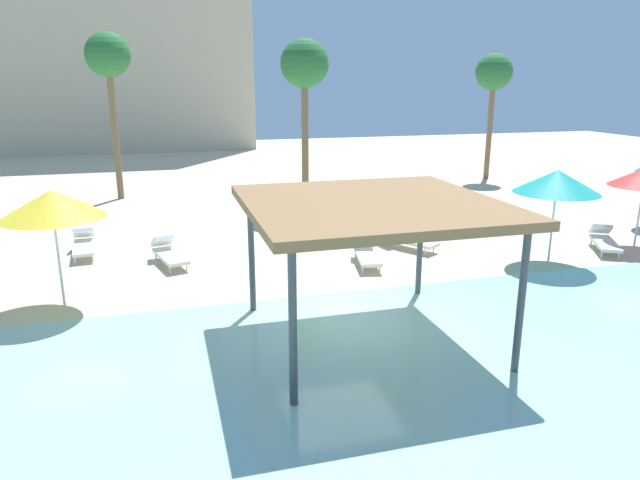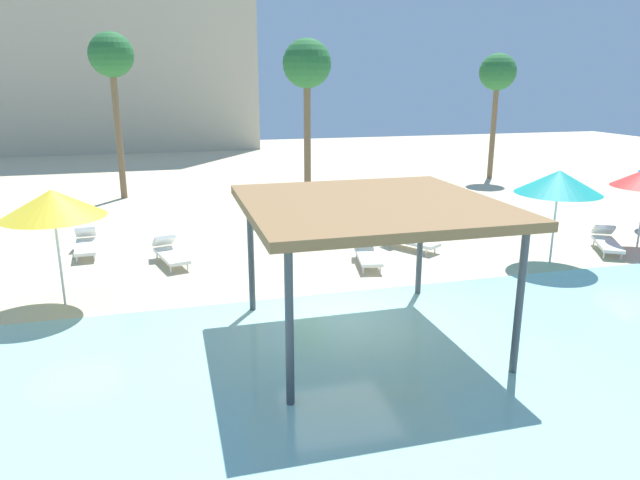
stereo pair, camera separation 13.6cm
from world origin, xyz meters
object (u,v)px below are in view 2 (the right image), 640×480
(palm_tree_0, at_px, (498,75))
(shade_pavilion, at_px, (370,209))
(lounge_chair_0, at_px, (407,238))
(lounge_chair_6, at_px, (86,243))
(beach_umbrella_yellow_5, at_px, (52,204))
(lounge_chair_1, at_px, (170,252))
(lounge_chair_3, at_px, (367,253))
(lounge_chair_5, at_px, (607,241))
(beach_umbrella_teal_2, at_px, (559,182))
(palm_tree_2, at_px, (112,60))
(palm_tree_1, at_px, (307,68))

(palm_tree_0, bearing_deg, shade_pavilion, -127.40)
(lounge_chair_0, bearing_deg, lounge_chair_6, -132.63)
(beach_umbrella_yellow_5, distance_m, lounge_chair_0, 10.29)
(beach_umbrella_yellow_5, distance_m, lounge_chair_1, 4.24)
(lounge_chair_3, height_order, palm_tree_0, palm_tree_0)
(beach_umbrella_yellow_5, relative_size, lounge_chair_5, 1.43)
(beach_umbrella_yellow_5, distance_m, lounge_chair_3, 8.41)
(lounge_chair_5, xyz_separation_m, lounge_chair_6, (-15.73, 3.92, 0.00))
(shade_pavilion, bearing_deg, beach_umbrella_teal_2, 26.41)
(shade_pavilion, xyz_separation_m, palm_tree_0, (13.20, 17.27, 2.66))
(beach_umbrella_teal_2, relative_size, beach_umbrella_yellow_5, 0.98)
(lounge_chair_6, height_order, palm_tree_2, palm_tree_2)
(beach_umbrella_teal_2, relative_size, palm_tree_1, 0.41)
(lounge_chair_3, distance_m, palm_tree_0, 17.72)
(lounge_chair_5, distance_m, palm_tree_1, 12.45)
(lounge_chair_0, bearing_deg, palm_tree_2, -170.67)
(shade_pavilion, distance_m, lounge_chair_0, 7.27)
(shade_pavilion, relative_size, lounge_chair_6, 2.50)
(lounge_chair_1, distance_m, palm_tree_2, 12.06)
(shade_pavilion, bearing_deg, palm_tree_0, 52.60)
(lounge_chair_1, bearing_deg, lounge_chair_5, 65.08)
(lounge_chair_0, height_order, lounge_chair_1, same)
(beach_umbrella_teal_2, relative_size, lounge_chair_1, 1.38)
(lounge_chair_0, distance_m, lounge_chair_6, 10.01)
(palm_tree_0, relative_size, palm_tree_2, 0.91)
(palm_tree_0, relative_size, palm_tree_1, 0.97)
(lounge_chair_1, bearing_deg, beach_umbrella_teal_2, 59.80)
(palm_tree_1, bearing_deg, palm_tree_2, 149.53)
(beach_umbrella_yellow_5, distance_m, lounge_chair_5, 15.88)
(beach_umbrella_yellow_5, distance_m, palm_tree_2, 13.64)
(beach_umbrella_yellow_5, xyz_separation_m, lounge_chair_6, (-0.00, 4.33, -2.14))
(lounge_chair_0, relative_size, palm_tree_2, 0.27)
(beach_umbrella_yellow_5, height_order, palm_tree_2, palm_tree_2)
(shade_pavilion, bearing_deg, palm_tree_2, 108.89)
(palm_tree_2, bearing_deg, lounge_chair_0, -49.76)
(lounge_chair_0, xyz_separation_m, palm_tree_1, (-1.67, 6.44, 5.29))
(beach_umbrella_yellow_5, height_order, lounge_chair_3, beach_umbrella_yellow_5)
(lounge_chair_5, bearing_deg, palm_tree_1, -108.94)
(lounge_chair_1, bearing_deg, beach_umbrella_yellow_5, -57.81)
(palm_tree_0, xyz_separation_m, palm_tree_1, (-11.43, -4.91, 0.21))
(beach_umbrella_teal_2, xyz_separation_m, palm_tree_0, (6.31, 13.84, 3.01))
(beach_umbrella_yellow_5, xyz_separation_m, lounge_chair_3, (8.05, 1.16, -2.14))
(beach_umbrella_teal_2, xyz_separation_m, lounge_chair_6, (-13.25, 4.53, -2.07))
(shade_pavilion, xyz_separation_m, lounge_chair_0, (3.45, 5.92, -2.43))
(lounge_chair_1, bearing_deg, palm_tree_2, 174.97)
(beach_umbrella_yellow_5, height_order, lounge_chair_6, beach_umbrella_yellow_5)
(lounge_chair_3, bearing_deg, lounge_chair_1, -94.14)
(shade_pavilion, bearing_deg, lounge_chair_3, 70.47)
(shade_pavilion, relative_size, lounge_chair_1, 2.44)
(lounge_chair_1, distance_m, lounge_chair_6, 2.98)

